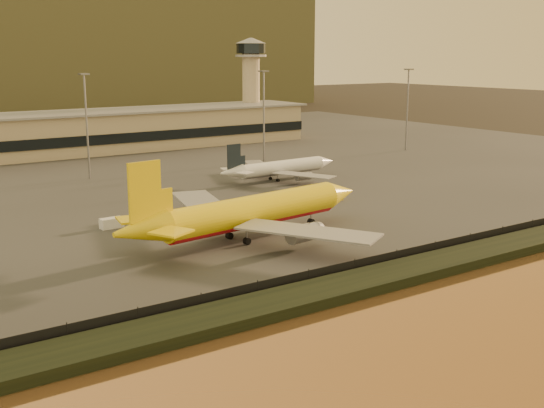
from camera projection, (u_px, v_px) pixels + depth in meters
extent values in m
plane|color=black|center=(329.00, 248.00, 107.85)|extent=(900.00, 900.00, 0.00)
cube|color=black|center=(407.00, 272.00, 94.03)|extent=(320.00, 7.00, 1.40)
cube|color=#2D2D2D|center=(106.00, 167.00, 184.25)|extent=(320.00, 220.00, 0.20)
cube|color=black|center=(386.00, 260.00, 97.12)|extent=(300.00, 0.05, 2.20)
cube|color=tan|center=(69.00, 134.00, 207.06)|extent=(160.00, 22.00, 12.00)
cube|color=black|center=(82.00, 141.00, 198.27)|extent=(160.00, 0.60, 3.00)
cube|color=gray|center=(67.00, 113.00, 205.70)|extent=(164.00, 24.00, 0.60)
cylinder|color=tan|center=(251.00, 95.00, 248.68)|extent=(6.40, 6.40, 30.00)
cylinder|color=black|center=(251.00, 48.00, 245.07)|extent=(10.40, 10.40, 3.50)
cone|color=gray|center=(251.00, 41.00, 244.47)|extent=(11.20, 11.20, 2.00)
cylinder|color=gray|center=(251.00, 56.00, 245.62)|extent=(11.20, 11.20, 0.80)
cylinder|color=slate|center=(87.00, 128.00, 163.93)|extent=(0.50, 0.50, 25.00)
cube|color=slate|center=(84.00, 74.00, 161.18)|extent=(2.20, 2.20, 0.40)
cylinder|color=slate|center=(264.00, 118.00, 189.99)|extent=(0.50, 0.50, 25.00)
cube|color=slate|center=(264.00, 71.00, 187.25)|extent=(2.20, 2.20, 0.40)
cylinder|color=slate|center=(407.00, 111.00, 212.83)|extent=(0.50, 0.50, 25.00)
cube|color=slate|center=(409.00, 69.00, 210.09)|extent=(2.20, 2.20, 0.40)
cube|color=brown|center=(96.00, 46.00, 423.59)|extent=(220.00, 160.00, 70.00)
cylinder|color=yellow|center=(255.00, 210.00, 112.21)|extent=(35.00, 9.50, 5.00)
cylinder|color=red|center=(255.00, 215.00, 112.40)|extent=(33.91, 8.28, 3.90)
cone|color=yellow|center=(340.00, 193.00, 125.75)|extent=(7.33, 5.84, 5.00)
cone|color=yellow|center=(141.00, 230.00, 97.97)|extent=(9.24, 6.10, 5.00)
cube|color=yellow|center=(145.00, 192.00, 97.41)|extent=(5.30, 1.09, 8.76)
cube|color=yellow|center=(134.00, 219.00, 102.77)|extent=(5.60, 5.55, 0.30)
cube|color=yellow|center=(171.00, 232.00, 95.52)|extent=(6.39, 6.36, 0.30)
cube|color=gray|center=(202.00, 203.00, 121.44)|extent=(11.93, 22.65, 0.30)
cylinder|color=gray|center=(224.00, 212.00, 120.95)|extent=(6.09, 3.49, 2.75)
cube|color=gray|center=(308.00, 231.00, 102.11)|extent=(16.53, 22.16, 0.30)
cylinder|color=gray|center=(304.00, 233.00, 106.33)|extent=(6.09, 3.49, 2.75)
cylinder|color=black|center=(311.00, 222.00, 121.78)|extent=(1.21, 1.01, 1.10)
cylinder|color=slate|center=(311.00, 219.00, 121.65)|extent=(0.19, 0.19, 2.25)
cylinder|color=black|center=(247.00, 241.00, 109.13)|extent=(1.21, 1.01, 1.10)
cylinder|color=slate|center=(247.00, 238.00, 109.00)|extent=(0.19, 0.19, 2.25)
cylinder|color=black|center=(229.00, 236.00, 112.39)|extent=(1.21, 1.01, 1.10)
cylinder|color=slate|center=(229.00, 232.00, 112.27)|extent=(0.19, 0.19, 2.25)
cylinder|color=white|center=(282.00, 167.00, 164.77)|extent=(23.63, 4.33, 3.26)
cylinder|color=gray|center=(282.00, 169.00, 164.90)|extent=(22.94, 3.59, 2.55)
cone|color=white|center=(326.00, 162.00, 173.05)|extent=(4.71, 3.47, 3.26)
cone|color=white|center=(232.00, 172.00, 156.06)|extent=(6.02, 3.53, 3.26)
cube|color=black|center=(234.00, 157.00, 155.67)|extent=(3.60, 0.42, 5.71)
cube|color=white|center=(229.00, 169.00, 159.32)|extent=(3.97, 3.86, 0.20)
cube|color=white|center=(244.00, 173.00, 154.24)|extent=(4.15, 4.05, 0.20)
cube|color=gray|center=(258.00, 165.00, 171.50)|extent=(9.18, 15.37, 0.20)
cylinder|color=gray|center=(269.00, 169.00, 170.94)|extent=(3.99, 1.97, 1.80)
cube|color=gray|center=(304.00, 175.00, 157.53)|extent=(10.27, 15.26, 0.20)
cylinder|color=gray|center=(303.00, 176.00, 160.40)|extent=(3.99, 1.97, 1.80)
cylinder|color=black|center=(310.00, 174.00, 170.66)|extent=(0.74, 0.60, 0.72)
cylinder|color=slate|center=(310.00, 173.00, 170.58)|extent=(0.17, 0.17, 1.47)
cylinder|color=black|center=(278.00, 180.00, 162.78)|extent=(0.74, 0.60, 0.72)
cylinder|color=slate|center=(278.00, 179.00, 162.70)|extent=(0.17, 0.17, 1.47)
cylinder|color=black|center=(270.00, 178.00, 165.07)|extent=(0.74, 0.60, 0.72)
cylinder|color=slate|center=(270.00, 177.00, 164.99)|extent=(0.17, 0.17, 1.47)
cube|color=yellow|center=(332.00, 196.00, 142.09)|extent=(4.55, 2.74, 1.91)
cube|color=white|center=(112.00, 223.00, 119.43)|extent=(4.05, 1.93, 1.80)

